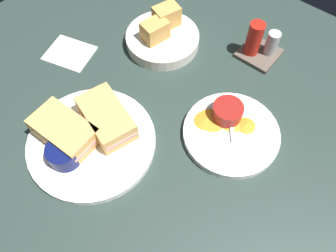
{
  "coord_description": "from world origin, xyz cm",
  "views": [
    {
      "loc": [
        29.75,
        -29.16,
        62.84
      ],
      "look_at": [
        6.99,
        -0.98,
        3.0
      ],
      "focal_mm": 36.58,
      "sensor_mm": 36.0,
      "label": 1
    }
  ],
  "objects_px": {
    "sandwich_half_far": "(64,131)",
    "spoon_by_gravy_ramekin": "(230,113)",
    "sandwich_half_near": "(106,118)",
    "plate_chips_companion": "(231,134)",
    "plate_sandwich_main": "(92,142)",
    "bread_basket_rear": "(162,36)",
    "condiment_caddy": "(260,45)",
    "spoon_by_dark_ramekin": "(89,142)",
    "ramekin_light_gravy": "(228,111)",
    "ramekin_dark_sauce": "(64,153)"
  },
  "relations": [
    {
      "from": "ramekin_dark_sauce",
      "to": "ramekin_light_gravy",
      "type": "xyz_separation_m",
      "value": [
        0.19,
        0.28,
        -0.0
      ]
    },
    {
      "from": "plate_sandwich_main",
      "to": "bread_basket_rear",
      "type": "height_order",
      "value": "bread_basket_rear"
    },
    {
      "from": "plate_sandwich_main",
      "to": "plate_chips_companion",
      "type": "height_order",
      "value": "same"
    },
    {
      "from": "condiment_caddy",
      "to": "ramekin_dark_sauce",
      "type": "bearing_deg",
      "value": -106.44
    },
    {
      "from": "plate_sandwich_main",
      "to": "spoon_by_gravy_ramekin",
      "type": "relative_size",
      "value": 3.07
    },
    {
      "from": "sandwich_half_far",
      "to": "bread_basket_rear",
      "type": "bearing_deg",
      "value": 94.47
    },
    {
      "from": "ramekin_dark_sauce",
      "to": "ramekin_light_gravy",
      "type": "bearing_deg",
      "value": 55.82
    },
    {
      "from": "spoon_by_dark_ramekin",
      "to": "bread_basket_rear",
      "type": "height_order",
      "value": "bread_basket_rear"
    },
    {
      "from": "sandwich_half_far",
      "to": "spoon_by_dark_ramekin",
      "type": "distance_m",
      "value": 0.05
    },
    {
      "from": "condiment_caddy",
      "to": "bread_basket_rear",
      "type": "bearing_deg",
      "value": -150.52
    },
    {
      "from": "plate_chips_companion",
      "to": "condiment_caddy",
      "type": "distance_m",
      "value": 0.25
    },
    {
      "from": "ramekin_light_gravy",
      "to": "ramekin_dark_sauce",
      "type": "bearing_deg",
      "value": -124.18
    },
    {
      "from": "spoon_by_dark_ramekin",
      "to": "ramekin_light_gravy",
      "type": "bearing_deg",
      "value": 51.62
    },
    {
      "from": "spoon_by_gravy_ramekin",
      "to": "condiment_caddy",
      "type": "xyz_separation_m",
      "value": [
        -0.05,
        0.2,
        0.01
      ]
    },
    {
      "from": "spoon_by_dark_ramekin",
      "to": "bread_basket_rear",
      "type": "distance_m",
      "value": 0.33
    },
    {
      "from": "sandwich_half_far",
      "to": "ramekin_light_gravy",
      "type": "bearing_deg",
      "value": 47.75
    },
    {
      "from": "bread_basket_rear",
      "to": "spoon_by_dark_ramekin",
      "type": "bearing_deg",
      "value": -77.65
    },
    {
      "from": "sandwich_half_far",
      "to": "condiment_caddy",
      "type": "relative_size",
      "value": 1.42
    },
    {
      "from": "spoon_by_dark_ramekin",
      "to": "spoon_by_gravy_ramekin",
      "type": "xyz_separation_m",
      "value": [
        0.18,
        0.24,
        0.0
      ]
    },
    {
      "from": "sandwich_half_far",
      "to": "bread_basket_rear",
      "type": "height_order",
      "value": "bread_basket_rear"
    },
    {
      "from": "ramekin_dark_sauce",
      "to": "spoon_by_dark_ramekin",
      "type": "xyz_separation_m",
      "value": [
        0.01,
        0.05,
        -0.02
      ]
    },
    {
      "from": "ramekin_dark_sauce",
      "to": "spoon_by_dark_ramekin",
      "type": "relative_size",
      "value": 0.65
    },
    {
      "from": "plate_sandwich_main",
      "to": "plate_chips_companion",
      "type": "relative_size",
      "value": 1.31
    },
    {
      "from": "spoon_by_gravy_ramekin",
      "to": "condiment_caddy",
      "type": "distance_m",
      "value": 0.2
    },
    {
      "from": "plate_sandwich_main",
      "to": "spoon_by_dark_ramekin",
      "type": "distance_m",
      "value": 0.01
    },
    {
      "from": "sandwich_half_far",
      "to": "ramekin_dark_sauce",
      "type": "xyz_separation_m",
      "value": [
        0.03,
        -0.03,
        -0.0
      ]
    },
    {
      "from": "plate_sandwich_main",
      "to": "spoon_by_dark_ramekin",
      "type": "relative_size",
      "value": 2.65
    },
    {
      "from": "plate_sandwich_main",
      "to": "ramekin_light_gravy",
      "type": "relative_size",
      "value": 4.1
    },
    {
      "from": "plate_chips_companion",
      "to": "spoon_by_dark_ramekin",
      "type": "bearing_deg",
      "value": -136.07
    },
    {
      "from": "sandwich_half_near",
      "to": "spoon_by_gravy_ramekin",
      "type": "bearing_deg",
      "value": 44.75
    },
    {
      "from": "condiment_caddy",
      "to": "spoon_by_gravy_ramekin",
      "type": "bearing_deg",
      "value": -75.99
    },
    {
      "from": "plate_sandwich_main",
      "to": "ramekin_light_gravy",
      "type": "xyz_separation_m",
      "value": [
        0.18,
        0.22,
        0.03
      ]
    },
    {
      "from": "plate_chips_companion",
      "to": "bread_basket_rear",
      "type": "distance_m",
      "value": 0.31
    },
    {
      "from": "ramekin_dark_sauce",
      "to": "spoon_by_gravy_ramekin",
      "type": "distance_m",
      "value": 0.35
    },
    {
      "from": "sandwich_half_far",
      "to": "plate_chips_companion",
      "type": "distance_m",
      "value": 0.34
    },
    {
      "from": "ramekin_light_gravy",
      "to": "spoon_by_dark_ramekin",
      "type": "bearing_deg",
      "value": -128.38
    },
    {
      "from": "ramekin_dark_sauce",
      "to": "condiment_caddy",
      "type": "xyz_separation_m",
      "value": [
        0.14,
        0.49,
        -0.0
      ]
    },
    {
      "from": "plate_chips_companion",
      "to": "plate_sandwich_main",
      "type": "bearing_deg",
      "value": -137.0
    },
    {
      "from": "condiment_caddy",
      "to": "plate_chips_companion",
      "type": "bearing_deg",
      "value": -71.59
    },
    {
      "from": "spoon_by_dark_ramekin",
      "to": "plate_sandwich_main",
      "type": "bearing_deg",
      "value": 92.38
    },
    {
      "from": "spoon_by_dark_ramekin",
      "to": "ramekin_light_gravy",
      "type": "relative_size",
      "value": 1.55
    },
    {
      "from": "plate_sandwich_main",
      "to": "plate_chips_companion",
      "type": "distance_m",
      "value": 0.29
    },
    {
      "from": "plate_chips_companion",
      "to": "sandwich_half_near",
      "type": "bearing_deg",
      "value": -145.15
    },
    {
      "from": "spoon_by_dark_ramekin",
      "to": "condiment_caddy",
      "type": "distance_m",
      "value": 0.46
    },
    {
      "from": "plate_sandwich_main",
      "to": "plate_chips_companion",
      "type": "bearing_deg",
      "value": 43.0
    },
    {
      "from": "plate_chips_companion",
      "to": "ramekin_light_gravy",
      "type": "xyz_separation_m",
      "value": [
        -0.03,
        0.03,
        0.03
      ]
    },
    {
      "from": "plate_sandwich_main",
      "to": "spoon_by_dark_ramekin",
      "type": "height_order",
      "value": "spoon_by_dark_ramekin"
    },
    {
      "from": "sandwich_half_far",
      "to": "spoon_by_gravy_ramekin",
      "type": "bearing_deg",
      "value": 48.54
    },
    {
      "from": "sandwich_half_near",
      "to": "plate_chips_companion",
      "type": "distance_m",
      "value": 0.26
    },
    {
      "from": "sandwich_half_near",
      "to": "plate_chips_companion",
      "type": "relative_size",
      "value": 0.73
    }
  ]
}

